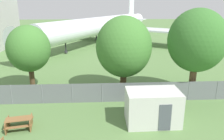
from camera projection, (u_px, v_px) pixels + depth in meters
name	position (u px, v px, depth m)	size (l,w,h in m)	color
perimeter_fence	(102.00, 93.00, 18.79)	(56.07, 0.07, 1.74)	slate
airplane	(102.00, 26.00, 48.00)	(36.32, 43.10, 11.23)	white
portable_cabin	(153.00, 107.00, 15.39)	(3.74, 2.31, 2.44)	silver
picnic_bench_near_cabin	(19.00, 122.00, 14.86)	(1.96, 1.70, 0.76)	brown
tree_near_hangar	(124.00, 47.00, 19.97)	(5.12, 5.12, 7.26)	#4C3823
tree_left_of_cabin	(197.00, 41.00, 18.78)	(4.99, 4.99, 7.93)	brown
tree_behind_benches	(29.00, 49.00, 20.56)	(4.03, 4.03, 6.39)	#4C3823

